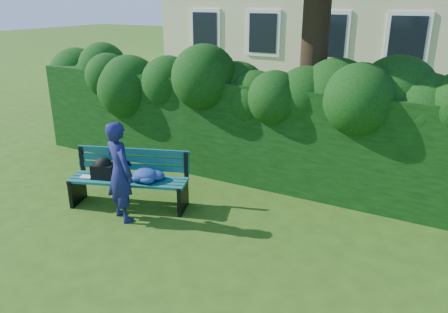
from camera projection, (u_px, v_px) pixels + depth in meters
The scene contains 4 objects.
ground at pixel (204, 230), 6.31m from camera, with size 80.00×80.00×0.00m, color #304F14.
hedge at pixel (267, 132), 7.81m from camera, with size 10.00×1.00×1.80m.
park_bench at pixel (130, 176), 6.93m from camera, with size 1.94×1.15×0.89m.
man_reading at pixel (120, 172), 6.40m from camera, with size 0.56×0.37×1.53m, color navy.
Camera 1 is at (2.95, -4.73, 3.16)m, focal length 35.00 mm.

